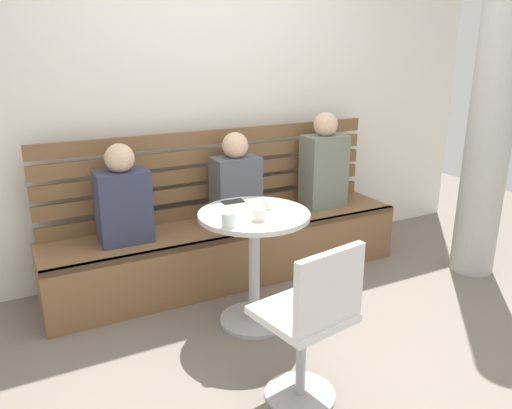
% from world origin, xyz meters
% --- Properties ---
extents(ground, '(8.00, 8.00, 0.00)m').
position_xyz_m(ground, '(0.00, 0.00, 0.00)').
color(ground, '#70665B').
extents(back_wall, '(5.20, 0.10, 2.90)m').
position_xyz_m(back_wall, '(0.00, 1.64, 1.45)').
color(back_wall, silver).
rests_on(back_wall, ground).
extents(concrete_pillar, '(0.32, 0.32, 2.80)m').
position_xyz_m(concrete_pillar, '(1.75, 0.45, 1.40)').
color(concrete_pillar, '#B2B2AD').
rests_on(concrete_pillar, ground).
extents(booth_bench, '(2.70, 0.52, 0.44)m').
position_xyz_m(booth_bench, '(0.00, 1.20, 0.22)').
color(booth_bench, brown).
rests_on(booth_bench, ground).
extents(booth_backrest, '(2.65, 0.04, 0.66)m').
position_xyz_m(booth_backrest, '(0.00, 1.44, 0.78)').
color(booth_backrest, brown).
rests_on(booth_backrest, booth_bench).
extents(cafe_table, '(0.68, 0.68, 0.74)m').
position_xyz_m(cafe_table, '(-0.14, 0.55, 0.52)').
color(cafe_table, '#ADADB2').
rests_on(cafe_table, ground).
extents(white_chair, '(0.46, 0.46, 0.85)m').
position_xyz_m(white_chair, '(-0.26, -0.26, 0.46)').
color(white_chair, '#ADADB2').
rests_on(white_chair, ground).
extents(person_adult, '(0.34, 0.22, 0.77)m').
position_xyz_m(person_adult, '(0.84, 1.23, 0.78)').
color(person_adult, slate).
rests_on(person_adult, booth_bench).
extents(person_child_left, '(0.34, 0.22, 0.67)m').
position_xyz_m(person_child_left, '(0.06, 1.23, 0.74)').
color(person_child_left, '#4C515B').
rests_on(person_child_left, booth_bench).
extents(person_child_middle, '(0.34, 0.22, 0.67)m').
position_xyz_m(person_child_middle, '(-0.77, 1.21, 0.74)').
color(person_child_middle, '#333851').
rests_on(person_child_middle, booth_bench).
extents(cup_espresso_small, '(0.06, 0.06, 0.05)m').
position_xyz_m(cup_espresso_small, '(-0.04, 0.57, 0.77)').
color(cup_espresso_small, silver).
rests_on(cup_espresso_small, cafe_table).
extents(cup_ceramic_white, '(0.08, 0.08, 0.07)m').
position_xyz_m(cup_ceramic_white, '(-0.18, 0.42, 0.78)').
color(cup_ceramic_white, white).
rests_on(cup_ceramic_white, cafe_table).
extents(cup_glass_short, '(0.08, 0.08, 0.08)m').
position_xyz_m(cup_glass_short, '(-0.38, 0.40, 0.78)').
color(cup_glass_short, silver).
rests_on(cup_glass_short, cafe_table).
extents(phone_on_table, '(0.14, 0.07, 0.01)m').
position_xyz_m(phone_on_table, '(-0.16, 0.80, 0.74)').
color(phone_on_table, black).
rests_on(phone_on_table, cafe_table).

